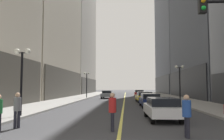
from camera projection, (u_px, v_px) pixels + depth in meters
The scene contains 16 objects.
ground_plane at pixel (125, 98), 40.39m from camera, with size 200.00×200.00×0.00m, color #38383A.
sidewalk_left at pixel (80, 97), 40.91m from camera, with size 4.50×78.00×0.15m, color gray.
sidewalk_right at pixel (171, 97), 39.87m from camera, with size 4.50×78.00×0.15m, color gray.
lane_centre_stripe at pixel (125, 98), 40.39m from camera, with size 0.16×70.00×0.01m, color #E5D64C.
building_left_far at pixel (68, 34), 67.70m from camera, with size 13.48×26.00×36.22m.
car_white at pixel (162, 108), 13.27m from camera, with size 1.91×4.18×1.32m.
car_navy at pixel (150, 100), 21.56m from camera, with size 1.85×4.53×1.32m.
car_yellow at pixel (144, 97), 28.58m from camera, with size 2.14×4.80×1.32m.
car_grey at pixel (107, 94), 38.17m from camera, with size 1.75×4.36×1.32m.
car_red at pixel (139, 93), 45.42m from camera, with size 1.85×4.51×1.32m.
pedestrian_in_blue_hoodie at pixel (187, 113), 8.67m from camera, with size 0.39×0.39×1.66m.
pedestrian_in_grey_suit at pixel (17, 107), 10.69m from camera, with size 0.48×0.48×1.69m.
pedestrian_in_red_jacket at pixel (112, 109), 9.99m from camera, with size 0.40×0.40×1.70m.
street_lamp_left_near at pixel (22, 67), 14.36m from camera, with size 1.06×0.36×4.43m.
street_lamp_left_far at pixel (87, 79), 37.95m from camera, with size 1.06×0.36×4.43m.
street_lamp_right_mid at pixel (180, 75), 25.55m from camera, with size 1.06×0.36×4.43m.
Camera 1 is at (0.29, -5.71, 1.97)m, focal length 35.88 mm.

